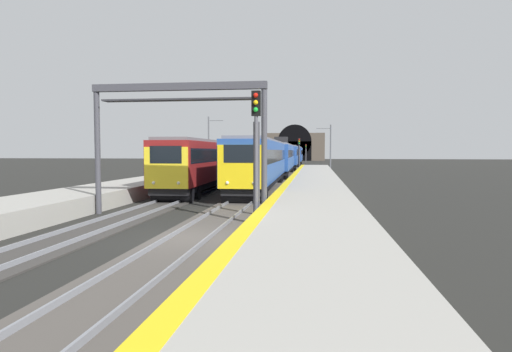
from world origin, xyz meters
name	(u,v)px	position (x,y,z in m)	size (l,w,h in m)	color
ground_plane	(191,239)	(0.00, 0.00, 0.00)	(320.00, 320.00, 0.00)	black
platform_right	(311,229)	(0.00, -4.30, 0.47)	(112.00, 4.20, 0.94)	#9E9B93
platform_right_edge_strip	(258,215)	(0.00, -2.45, 0.94)	(112.00, 0.50, 0.01)	yellow
track_main_line	(191,238)	(0.00, 0.00, 0.04)	(160.00, 2.71, 0.21)	#4C4742
track_adjacent_line	(76,235)	(0.00, 4.43, 0.04)	(160.00, 2.63, 0.21)	#383533
train_main_approaching	(286,156)	(52.45, 0.00, 2.36)	(85.38, 3.15, 4.99)	#264C99
train_adjacent_platform	(227,159)	(28.46, 4.43, 2.33)	(37.72, 3.13, 4.92)	maroon
railway_signal_near	(256,145)	(3.24, -1.94, 3.43)	(0.39, 0.38, 5.70)	#4C4C54
railway_signal_mid	(299,151)	(52.74, -1.94, 3.12)	(0.39, 0.38, 5.15)	#38383D
railway_signal_far	(306,151)	(101.19, -1.94, 3.02)	(0.39, 0.38, 4.97)	#4C4C54
overhead_signal_gantry	(178,115)	(5.65, 2.22, 4.94)	(0.70, 8.71, 6.47)	#3F3F47
tunnel_portal	(295,147)	(127.94, 2.22, 4.52)	(2.14, 19.24, 11.66)	#51473D
catenary_mast_near	(209,144)	(48.47, 11.19, 4.24)	(0.22, 2.33, 8.24)	#595B60
catenary_mast_far	(330,147)	(55.30, -6.76, 3.78)	(0.22, 2.37, 7.32)	#595B60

